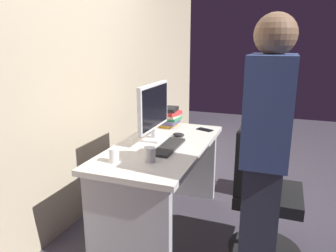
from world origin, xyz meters
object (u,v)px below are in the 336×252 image
object	(u,v)px
cup_near_keyboard	(150,154)
keyboard	(169,147)
person_at_desk	(265,161)
cup_by_monitor	(114,155)
cell_phone	(205,130)
handbag	(250,179)
desk	(162,171)
monitor	(154,109)
mouse	(179,135)
office_chair	(260,198)
book_stack	(170,117)

from	to	relation	value
cup_near_keyboard	keyboard	bearing A→B (deg)	-4.46
person_at_desk	cup_by_monitor	distance (m)	0.95
cup_by_monitor	cell_phone	bearing A→B (deg)	-20.82
handbag	cell_phone	bearing A→B (deg)	136.04
desk	person_at_desk	world-z (taller)	person_at_desk
desk	monitor	size ratio (longest dim) A/B	2.53
monitor	cell_phone	bearing A→B (deg)	-37.04
person_at_desk	cell_phone	xyz separation A→B (m)	(0.94, 0.58, -0.12)
cup_near_keyboard	cup_by_monitor	size ratio (longest dim) A/B	1.03
desk	mouse	bearing A→B (deg)	-13.95
office_chair	cup_near_keyboard	size ratio (longest dim) A/B	9.64
cell_phone	desk	bearing A→B (deg)	178.58
desk	handbag	world-z (taller)	desk
keyboard	cup_by_monitor	distance (m)	0.46
mouse	cell_phone	bearing A→B (deg)	-29.42
office_chair	cup_by_monitor	distance (m)	1.06
keyboard	person_at_desk	bearing A→B (deg)	-117.28
keyboard	cup_near_keyboard	world-z (taller)	cup_near_keyboard
keyboard	book_stack	bearing A→B (deg)	18.81
monitor	handbag	size ratio (longest dim) A/B	1.43
monitor	keyboard	size ratio (longest dim) A/B	1.26
desk	cup_by_monitor	world-z (taller)	cup_by_monitor
handbag	book_stack	bearing A→B (deg)	119.17
mouse	office_chair	bearing A→B (deg)	-112.79
office_chair	monitor	bearing A→B (deg)	79.94
person_at_desk	cell_phone	bearing A→B (deg)	31.42
handbag	desk	bearing A→B (deg)	146.53
cup_by_monitor	handbag	distance (m)	1.71
office_chair	cup_by_monitor	world-z (taller)	office_chair
keyboard	mouse	xyz separation A→B (m)	(0.31, 0.02, 0.01)
person_at_desk	cell_phone	world-z (taller)	person_at_desk
desk	cup_by_monitor	distance (m)	0.56
mouse	cup_by_monitor	world-z (taller)	cup_by_monitor
book_stack	office_chair	bearing A→B (deg)	-122.97
office_chair	cell_phone	bearing A→B (deg)	43.66
desk	person_at_desk	bearing A→B (deg)	-118.63
office_chair	cup_by_monitor	xyz separation A→B (m)	(-0.40, 0.92, 0.34)
keyboard	office_chair	bearing A→B (deg)	-89.58
desk	keyboard	xyz separation A→B (m)	(-0.07, -0.08, 0.23)
desk	book_stack	bearing A→B (deg)	13.42
desk	handbag	bearing A→B (deg)	-33.47
keyboard	book_stack	distance (m)	0.63
cell_phone	book_stack	bearing A→B (deg)	111.47
monitor	cup_near_keyboard	distance (m)	0.53
monitor	mouse	size ratio (longest dim) A/B	5.40
cup_near_keyboard	cup_by_monitor	bearing A→B (deg)	113.27
office_chair	handbag	xyz separation A→B (m)	(0.98, 0.16, -0.29)
desk	cup_near_keyboard	distance (m)	0.47
desk	keyboard	bearing A→B (deg)	-131.80
desk	mouse	xyz separation A→B (m)	(0.23, -0.06, 0.24)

